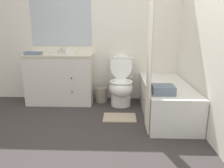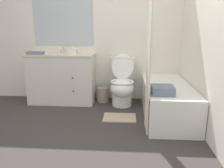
{
  "view_description": "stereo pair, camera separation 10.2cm",
  "coord_description": "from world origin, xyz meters",
  "px_view_note": "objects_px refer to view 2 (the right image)",
  "views": [
    {
      "loc": [
        0.28,
        -2.26,
        1.31
      ],
      "look_at": [
        0.17,
        0.76,
        0.52
      ],
      "focal_mm": 35.0,
      "sensor_mm": 36.0,
      "label": 1
    },
    {
      "loc": [
        0.38,
        -2.26,
        1.31
      ],
      "look_at": [
        0.17,
        0.76,
        0.52
      ],
      "focal_mm": 35.0,
      "sensor_mm": 36.0,
      "label": 2
    }
  ],
  "objects_px": {
    "bath_towel_folded": "(163,90)",
    "sink_faucet": "(64,51)",
    "tissue_box": "(73,51)",
    "wastebasket": "(103,95)",
    "toilet": "(122,84)",
    "hand_towel_folded": "(35,53)",
    "bath_mat": "(120,118)",
    "vanity_cabinet": "(62,78)",
    "bathtub": "(167,100)"
  },
  "relations": [
    {
      "from": "toilet",
      "to": "bath_mat",
      "type": "relative_size",
      "value": 1.8
    },
    {
      "from": "sink_faucet",
      "to": "bath_mat",
      "type": "xyz_separation_m",
      "value": [
        1.05,
        -0.87,
        -0.9
      ]
    },
    {
      "from": "sink_faucet",
      "to": "bath_towel_folded",
      "type": "xyz_separation_m",
      "value": [
        1.6,
        -1.19,
        -0.36
      ]
    },
    {
      "from": "toilet",
      "to": "bath_mat",
      "type": "distance_m",
      "value": 0.7
    },
    {
      "from": "vanity_cabinet",
      "to": "wastebasket",
      "type": "xyz_separation_m",
      "value": [
        0.71,
        0.05,
        -0.31
      ]
    },
    {
      "from": "hand_towel_folded",
      "to": "bath_mat",
      "type": "height_order",
      "value": "hand_towel_folded"
    },
    {
      "from": "wastebasket",
      "to": "bath_towel_folded",
      "type": "xyz_separation_m",
      "value": [
        0.89,
        -1.06,
        0.41
      ]
    },
    {
      "from": "sink_faucet",
      "to": "tissue_box",
      "type": "bearing_deg",
      "value": -40.37
    },
    {
      "from": "toilet",
      "to": "vanity_cabinet",
      "type": "bearing_deg",
      "value": 175.28
    },
    {
      "from": "bath_towel_folded",
      "to": "sink_faucet",
      "type": "bearing_deg",
      "value": 143.28
    },
    {
      "from": "toilet",
      "to": "bathtub",
      "type": "distance_m",
      "value": 0.82
    },
    {
      "from": "bath_mat",
      "to": "bathtub",
      "type": "bearing_deg",
      "value": 13.57
    },
    {
      "from": "vanity_cabinet",
      "to": "bath_towel_folded",
      "type": "xyz_separation_m",
      "value": [
        1.6,
        -1.01,
        0.1
      ]
    },
    {
      "from": "bathtub",
      "to": "toilet",
      "type": "bearing_deg",
      "value": 147.94
    },
    {
      "from": "sink_faucet",
      "to": "wastebasket",
      "type": "xyz_separation_m",
      "value": [
        0.71,
        -0.13,
        -0.77
      ]
    },
    {
      "from": "sink_faucet",
      "to": "toilet",
      "type": "height_order",
      "value": "sink_faucet"
    },
    {
      "from": "vanity_cabinet",
      "to": "bath_towel_folded",
      "type": "height_order",
      "value": "vanity_cabinet"
    },
    {
      "from": "hand_towel_folded",
      "to": "bath_mat",
      "type": "relative_size",
      "value": 0.56
    },
    {
      "from": "bathtub",
      "to": "wastebasket",
      "type": "height_order",
      "value": "bathtub"
    },
    {
      "from": "wastebasket",
      "to": "toilet",
      "type": "bearing_deg",
      "value": -21.24
    },
    {
      "from": "vanity_cabinet",
      "to": "sink_faucet",
      "type": "xyz_separation_m",
      "value": [
        -0.0,
        0.18,
        0.46
      ]
    },
    {
      "from": "bathtub",
      "to": "wastebasket",
      "type": "distance_m",
      "value": 1.19
    },
    {
      "from": "toilet",
      "to": "wastebasket",
      "type": "distance_m",
      "value": 0.44
    },
    {
      "from": "hand_towel_folded",
      "to": "vanity_cabinet",
      "type": "bearing_deg",
      "value": 17.95
    },
    {
      "from": "toilet",
      "to": "wastebasket",
      "type": "xyz_separation_m",
      "value": [
        -0.35,
        0.14,
        -0.23
      ]
    },
    {
      "from": "tissue_box",
      "to": "wastebasket",
      "type": "bearing_deg",
      "value": 4.61
    },
    {
      "from": "bath_mat",
      "to": "tissue_box",
      "type": "bearing_deg",
      "value": 140.33
    },
    {
      "from": "sink_faucet",
      "to": "bath_mat",
      "type": "height_order",
      "value": "sink_faucet"
    },
    {
      "from": "wastebasket",
      "to": "tissue_box",
      "type": "bearing_deg",
      "value": -175.39
    },
    {
      "from": "toilet",
      "to": "sink_faucet",
      "type": "bearing_deg",
      "value": 165.68
    },
    {
      "from": "toilet",
      "to": "bathtub",
      "type": "height_order",
      "value": "toilet"
    },
    {
      "from": "vanity_cabinet",
      "to": "hand_towel_folded",
      "type": "xyz_separation_m",
      "value": [
        -0.4,
        -0.13,
        0.45
      ]
    },
    {
      "from": "wastebasket",
      "to": "hand_towel_folded",
      "type": "height_order",
      "value": "hand_towel_folded"
    },
    {
      "from": "sink_faucet",
      "to": "wastebasket",
      "type": "bearing_deg",
      "value": -10.7
    },
    {
      "from": "vanity_cabinet",
      "to": "bathtub",
      "type": "relative_size",
      "value": 0.74
    },
    {
      "from": "tissue_box",
      "to": "hand_towel_folded",
      "type": "relative_size",
      "value": 0.53
    },
    {
      "from": "tissue_box",
      "to": "bath_towel_folded",
      "type": "height_order",
      "value": "tissue_box"
    },
    {
      "from": "vanity_cabinet",
      "to": "toilet",
      "type": "bearing_deg",
      "value": -4.72
    },
    {
      "from": "tissue_box",
      "to": "hand_towel_folded",
      "type": "distance_m",
      "value": 0.62
    },
    {
      "from": "tissue_box",
      "to": "bath_towel_folded",
      "type": "xyz_separation_m",
      "value": [
        1.39,
        -1.02,
        -0.37
      ]
    },
    {
      "from": "wastebasket",
      "to": "bath_towel_folded",
      "type": "bearing_deg",
      "value": -50.02
    },
    {
      "from": "toilet",
      "to": "hand_towel_folded",
      "type": "distance_m",
      "value": 1.56
    },
    {
      "from": "toilet",
      "to": "hand_towel_folded",
      "type": "relative_size",
      "value": 3.21
    },
    {
      "from": "sink_faucet",
      "to": "bath_towel_folded",
      "type": "height_order",
      "value": "sink_faucet"
    },
    {
      "from": "bathtub",
      "to": "hand_towel_folded",
      "type": "height_order",
      "value": "hand_towel_folded"
    },
    {
      "from": "wastebasket",
      "to": "bath_towel_folded",
      "type": "height_order",
      "value": "bath_towel_folded"
    },
    {
      "from": "bathtub",
      "to": "wastebasket",
      "type": "relative_size",
      "value": 5.94
    },
    {
      "from": "tissue_box",
      "to": "bath_mat",
      "type": "bearing_deg",
      "value": -39.67
    },
    {
      "from": "sink_faucet",
      "to": "bathtub",
      "type": "height_order",
      "value": "sink_faucet"
    },
    {
      "from": "vanity_cabinet",
      "to": "toilet",
      "type": "height_order",
      "value": "toilet"
    }
  ]
}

